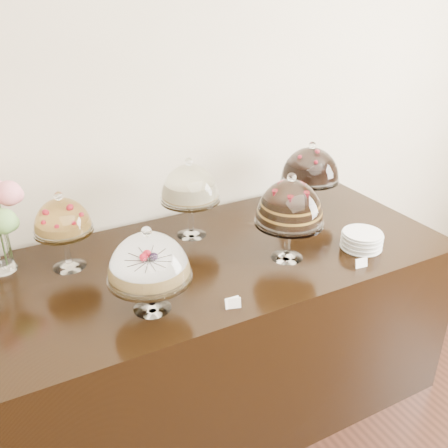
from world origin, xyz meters
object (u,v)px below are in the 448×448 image
cake_stand_choco_layer (290,205)px  cake_stand_dark_choco (311,167)px  cake_stand_fruit_tart (62,220)px  plate_stack (362,240)px  display_counter (219,330)px  cake_stand_sugar_sponge (149,261)px  cake_stand_cheesecake (190,186)px

cake_stand_choco_layer → cake_stand_dark_choco: cake_stand_choco_layer is taller
cake_stand_fruit_tart → plate_stack: bearing=-21.0°
cake_stand_dark_choco → cake_stand_choco_layer: bearing=-136.1°
display_counter → cake_stand_sugar_sponge: 0.83m
cake_stand_sugar_sponge → cake_stand_choco_layer: (0.70, 0.08, 0.05)m
cake_stand_cheesecake → cake_stand_choco_layer: bearing=-54.7°
cake_stand_cheesecake → plate_stack: 0.87m
display_counter → plate_stack: plate_stack is taller
cake_stand_choco_layer → plate_stack: cake_stand_choco_layer is taller
cake_stand_fruit_tart → plate_stack: (1.28, -0.49, -0.19)m
display_counter → cake_stand_choco_layer: 0.78m
cake_stand_choco_layer → cake_stand_fruit_tart: (-0.91, 0.39, -0.03)m
cake_stand_fruit_tart → cake_stand_choco_layer: bearing=-23.4°
cake_stand_choco_layer → plate_stack: size_ratio=2.18×
display_counter → cake_stand_fruit_tart: bearing=161.3°
cake_stand_dark_choco → display_counter: bearing=-161.5°
display_counter → plate_stack: (0.63, -0.27, 0.49)m
cake_stand_sugar_sponge → plate_stack: (1.06, -0.01, -0.17)m
cake_stand_sugar_sponge → cake_stand_choco_layer: size_ratio=0.86×
display_counter → cake_stand_sugar_sponge: cake_stand_sugar_sponge is taller
cake_stand_cheesecake → cake_stand_dark_choco: size_ratio=1.05×
cake_stand_choco_layer → display_counter: bearing=146.6°
display_counter → plate_stack: size_ratio=11.49×
cake_stand_choco_layer → cake_stand_cheesecake: bearing=125.3°
cake_stand_sugar_sponge → cake_stand_cheesecake: cake_stand_cheesecake is taller
cake_stand_cheesecake → cake_stand_dark_choco: 0.72m
cake_stand_sugar_sponge → cake_stand_choco_layer: bearing=6.8°
cake_stand_cheesecake → cake_stand_fruit_tart: bearing=-177.8°
cake_stand_cheesecake → cake_stand_fruit_tart: cake_stand_cheesecake is taller
cake_stand_choco_layer → plate_stack: bearing=-14.6°
display_counter → cake_stand_fruit_tart: cake_stand_fruit_tart is taller
display_counter → cake_stand_dark_choco: 1.00m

